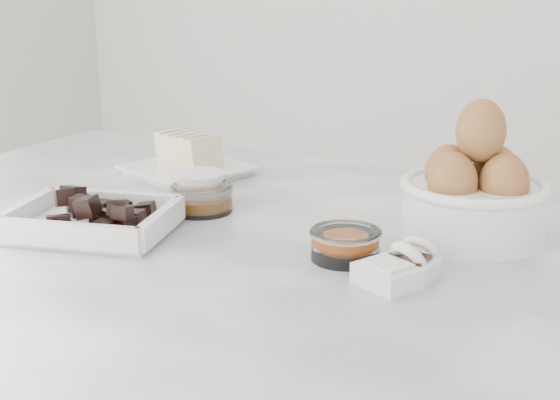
# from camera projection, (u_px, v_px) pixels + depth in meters

# --- Properties ---
(marble_slab) EXTENTS (1.20, 0.80, 0.04)m
(marble_slab) POSITION_uv_depth(u_px,v_px,m) (253.00, 253.00, 0.92)
(marble_slab) COLOR silver
(marble_slab) RESTS_ON cabinet
(chocolate_dish) EXTENTS (0.22, 0.19, 0.05)m
(chocolate_dish) POSITION_uv_depth(u_px,v_px,m) (92.00, 216.00, 0.92)
(chocolate_dish) COLOR white
(chocolate_dish) RESTS_ON marble_slab
(butter_plate) EXTENTS (0.20, 0.20, 0.07)m
(butter_plate) POSITION_uv_depth(u_px,v_px,m) (186.00, 159.00, 1.19)
(butter_plate) COLOR white
(butter_plate) RESTS_ON marble_slab
(sugar_ramekin) EXTENTS (0.07, 0.07, 0.04)m
(sugar_ramekin) POSITION_uv_depth(u_px,v_px,m) (199.00, 187.00, 1.04)
(sugar_ramekin) COLOR white
(sugar_ramekin) RESTS_ON marble_slab
(egg_bowl) EXTENTS (0.17, 0.17, 0.16)m
(egg_bowl) POSITION_uv_depth(u_px,v_px,m) (474.00, 194.00, 0.90)
(egg_bowl) COLOR white
(egg_bowl) RESTS_ON marble_slab
(honey_bowl) EXTENTS (0.08, 0.08, 0.04)m
(honey_bowl) POSITION_uv_depth(u_px,v_px,m) (202.00, 198.00, 1.01)
(honey_bowl) COLOR white
(honey_bowl) RESTS_ON marble_slab
(zest_bowl) EXTENTS (0.08, 0.08, 0.03)m
(zest_bowl) POSITION_uv_depth(u_px,v_px,m) (345.00, 243.00, 0.84)
(zest_bowl) COLOR white
(zest_bowl) RESTS_ON marble_slab
(vanilla_spoon) EXTENTS (0.06, 0.07, 0.04)m
(vanilla_spoon) POSITION_uv_depth(u_px,v_px,m) (411.00, 263.00, 0.80)
(vanilla_spoon) COLOR white
(vanilla_spoon) RESTS_ON marble_slab
(salt_spoon) EXTENTS (0.08, 0.08, 0.04)m
(salt_spoon) POSITION_uv_depth(u_px,v_px,m) (393.00, 270.00, 0.77)
(salt_spoon) COLOR white
(salt_spoon) RESTS_ON marble_slab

